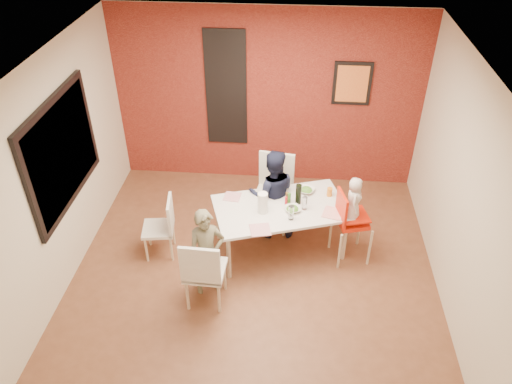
# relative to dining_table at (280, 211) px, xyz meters

# --- Properties ---
(ground) EXTENTS (4.50, 4.50, 0.00)m
(ground) POSITION_rel_dining_table_xyz_m (-0.29, -0.51, -0.62)
(ground) COLOR brown
(ground) RESTS_ON ground
(ceiling) EXTENTS (4.50, 4.50, 0.02)m
(ceiling) POSITION_rel_dining_table_xyz_m (-0.29, -0.51, 2.08)
(ceiling) COLOR white
(ceiling) RESTS_ON wall_back
(wall_back) EXTENTS (4.50, 0.02, 2.70)m
(wall_back) POSITION_rel_dining_table_xyz_m (-0.29, 1.74, 0.73)
(wall_back) COLOR beige
(wall_back) RESTS_ON ground
(wall_front) EXTENTS (4.50, 0.02, 2.70)m
(wall_front) POSITION_rel_dining_table_xyz_m (-0.29, -2.76, 0.73)
(wall_front) COLOR beige
(wall_front) RESTS_ON ground
(wall_left) EXTENTS (0.02, 4.50, 2.70)m
(wall_left) POSITION_rel_dining_table_xyz_m (-2.54, -0.51, 0.73)
(wall_left) COLOR beige
(wall_left) RESTS_ON ground
(wall_right) EXTENTS (0.02, 4.50, 2.70)m
(wall_right) POSITION_rel_dining_table_xyz_m (1.96, -0.51, 0.73)
(wall_right) COLOR beige
(wall_right) RESTS_ON ground
(brick_accent_wall) EXTENTS (4.50, 0.02, 2.70)m
(brick_accent_wall) POSITION_rel_dining_table_xyz_m (-0.29, 1.72, 0.73)
(brick_accent_wall) COLOR maroon
(brick_accent_wall) RESTS_ON ground
(picture_window_frame) EXTENTS (0.05, 1.70, 1.30)m
(picture_window_frame) POSITION_rel_dining_table_xyz_m (-2.51, -0.31, 0.93)
(picture_window_frame) COLOR black
(picture_window_frame) RESTS_ON wall_left
(picture_window_pane) EXTENTS (0.02, 1.55, 1.15)m
(picture_window_pane) POSITION_rel_dining_table_xyz_m (-2.50, -0.31, 0.93)
(picture_window_pane) COLOR black
(picture_window_pane) RESTS_ON wall_left
(glassblock_strip) EXTENTS (0.55, 0.03, 1.70)m
(glassblock_strip) POSITION_rel_dining_table_xyz_m (-0.89, 1.70, 0.88)
(glassblock_strip) COLOR silver
(glassblock_strip) RESTS_ON wall_back
(glassblock_surround) EXTENTS (0.60, 0.03, 1.76)m
(glassblock_surround) POSITION_rel_dining_table_xyz_m (-0.89, 1.70, 0.88)
(glassblock_surround) COLOR black
(glassblock_surround) RESTS_ON wall_back
(art_print_frame) EXTENTS (0.54, 0.03, 0.64)m
(art_print_frame) POSITION_rel_dining_table_xyz_m (0.91, 1.70, 1.03)
(art_print_frame) COLOR black
(art_print_frame) RESTS_ON wall_back
(art_print_canvas) EXTENTS (0.44, 0.01, 0.54)m
(art_print_canvas) POSITION_rel_dining_table_xyz_m (0.91, 1.68, 1.03)
(art_print_canvas) COLOR orange
(art_print_canvas) RESTS_ON wall_back
(dining_table) EXTENTS (1.84, 1.38, 0.68)m
(dining_table) POSITION_rel_dining_table_xyz_m (0.00, 0.00, 0.00)
(dining_table) COLOR silver
(dining_table) RESTS_ON ground
(chair_near) EXTENTS (0.47, 0.47, 0.97)m
(chair_near) POSITION_rel_dining_table_xyz_m (-0.81, -1.06, -0.08)
(chair_near) COLOR silver
(chair_near) RESTS_ON ground
(chair_far) EXTENTS (0.55, 0.55, 1.05)m
(chair_far) POSITION_rel_dining_table_xyz_m (-0.11, 0.58, -0.04)
(chair_far) COLOR beige
(chair_far) RESTS_ON ground
(chair_left) EXTENTS (0.44, 0.44, 0.84)m
(chair_left) POSITION_rel_dining_table_xyz_m (-1.47, -0.21, -0.15)
(chair_left) COLOR white
(chair_left) RESTS_ON ground
(high_chair) EXTENTS (0.51, 0.51, 1.01)m
(high_chair) POSITION_rel_dining_table_xyz_m (0.86, -0.08, -0.02)
(high_chair) COLOR red
(high_chair) RESTS_ON ground
(child_near) EXTENTS (0.49, 0.40, 1.16)m
(child_near) POSITION_rel_dining_table_xyz_m (-0.81, -0.81, -0.04)
(child_near) COLOR #615C45
(child_near) RESTS_ON ground
(child_far) EXTENTS (0.68, 0.56, 1.29)m
(child_far) POSITION_rel_dining_table_xyz_m (-0.12, 0.33, 0.02)
(child_far) COLOR black
(child_far) RESTS_ON ground
(toddler) EXTENTS (0.21, 0.31, 0.61)m
(toddler) POSITION_rel_dining_table_xyz_m (0.88, -0.07, 0.28)
(toddler) COLOR beige
(toddler) RESTS_ON high_chair
(plate_near_left) EXTENTS (0.28, 0.28, 0.01)m
(plate_near_left) POSITION_rel_dining_table_xyz_m (-0.22, -0.48, 0.07)
(plate_near_left) COLOR silver
(plate_near_left) RESTS_ON dining_table
(plate_far_mid) EXTENTS (0.25, 0.25, 0.01)m
(plate_far_mid) POSITION_rel_dining_table_xyz_m (-0.09, 0.33, 0.07)
(plate_far_mid) COLOR silver
(plate_far_mid) RESTS_ON dining_table
(plate_near_right) EXTENTS (0.30, 0.30, 0.01)m
(plate_near_right) POSITION_rel_dining_table_xyz_m (0.65, -0.08, 0.07)
(plate_near_right) COLOR white
(plate_near_right) RESTS_ON dining_table
(plate_far_left) EXTENTS (0.23, 0.23, 0.01)m
(plate_far_left) POSITION_rel_dining_table_xyz_m (-0.63, 0.16, 0.07)
(plate_far_left) COLOR silver
(plate_far_left) RESTS_ON dining_table
(salad_bowl_a) EXTENTS (0.25, 0.25, 0.05)m
(salad_bowl_a) POSITION_rel_dining_table_xyz_m (0.15, -0.07, 0.08)
(salad_bowl_a) COLOR white
(salad_bowl_a) RESTS_ON dining_table
(salad_bowl_b) EXTENTS (0.27, 0.27, 0.05)m
(salad_bowl_b) POSITION_rel_dining_table_xyz_m (0.32, 0.36, 0.09)
(salad_bowl_b) COLOR white
(salad_bowl_b) RESTS_ON dining_table
(wine_bottle) EXTENTS (0.07, 0.07, 0.28)m
(wine_bottle) POSITION_rel_dining_table_xyz_m (0.22, 0.10, 0.20)
(wine_bottle) COLOR black
(wine_bottle) RESTS_ON dining_table
(wine_glass_a) EXTENTS (0.07, 0.07, 0.19)m
(wine_glass_a) POSITION_rel_dining_table_xyz_m (0.14, -0.23, 0.16)
(wine_glass_a) COLOR white
(wine_glass_a) RESTS_ON dining_table
(wine_glass_b) EXTENTS (0.06, 0.06, 0.18)m
(wine_glass_b) POSITION_rel_dining_table_xyz_m (0.30, -0.01, 0.15)
(wine_glass_b) COLOR white
(wine_glass_b) RESTS_ON dining_table
(paper_towel_roll) EXTENTS (0.12, 0.12, 0.28)m
(paper_towel_roll) POSITION_rel_dining_table_xyz_m (-0.22, -0.12, 0.20)
(paper_towel_roll) COLOR white
(paper_towel_roll) RESTS_ON dining_table
(condiment_red) EXTENTS (0.03, 0.03, 0.13)m
(condiment_red) POSITION_rel_dining_table_xyz_m (0.07, 0.04, 0.13)
(condiment_red) COLOR red
(condiment_red) RESTS_ON dining_table
(condiment_green) EXTENTS (0.04, 0.04, 0.15)m
(condiment_green) POSITION_rel_dining_table_xyz_m (0.10, 0.09, 0.14)
(condiment_green) COLOR #357D29
(condiment_green) RESTS_ON dining_table
(condiment_brown) EXTENTS (0.04, 0.04, 0.15)m
(condiment_brown) POSITION_rel_dining_table_xyz_m (0.08, 0.11, 0.14)
(condiment_brown) COLOR brown
(condiment_brown) RESTS_ON dining_table
(sippy_cup) EXTENTS (0.07, 0.07, 0.12)m
(sippy_cup) POSITION_rel_dining_table_xyz_m (0.62, 0.30, 0.12)
(sippy_cup) COLOR orange
(sippy_cup) RESTS_ON dining_table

